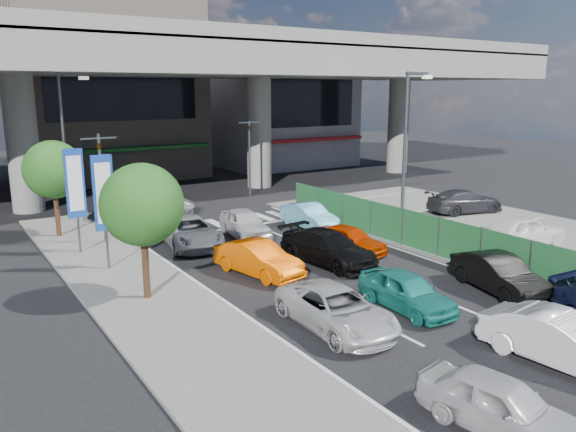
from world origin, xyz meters
TOP-DOWN VIEW (x-y plane):
  - ground at (0.00, 0.00)m, footprint 120.00×120.00m
  - parking_lot at (11.00, 2.00)m, footprint 12.00×28.00m
  - sidewalk_left at (-7.00, 4.00)m, footprint 4.00×30.00m
  - fence_run at (5.30, 1.00)m, footprint 0.16×22.00m
  - expressway at (0.00, 22.00)m, footprint 64.00×14.00m
  - building_center at (0.00, 32.97)m, footprint 14.00×10.90m
  - building_east at (16.00, 31.97)m, footprint 12.00×10.90m
  - traffic_light_left at (-6.20, 12.00)m, footprint 1.60×1.24m
  - traffic_light_right at (5.50, 19.00)m, footprint 1.60×1.24m
  - street_lamp_right at (7.17, 6.00)m, footprint 1.65×0.22m
  - street_lamp_left at (-6.33, 18.00)m, footprint 1.65×0.22m
  - signboard_near at (-7.20, 7.99)m, footprint 0.80×0.14m
  - signboard_far at (-7.60, 10.99)m, footprint 0.80×0.14m
  - tree_near at (-7.00, 4.00)m, footprint 2.80×2.80m
  - tree_far at (-7.80, 14.50)m, footprint 2.80×2.80m
  - van_white_back_left at (-3.27, -7.54)m, footprint 2.10×3.85m
  - hatch_white_back_mid at (0.64, -6.48)m, footprint 1.95×4.33m
  - sedan_white_mid_left at (-2.95, -1.43)m, footprint 2.22×4.59m
  - taxi_teal_mid at (-0.04, -1.48)m, footprint 1.66×3.81m
  - hatch_black_mid_right at (3.93, -2.10)m, footprint 2.34×4.28m
  - taxi_orange_left at (-2.39, 4.29)m, footprint 2.22×4.23m
  - sedan_black_mid at (0.80, 3.94)m, footprint 2.52×4.96m
  - taxi_orange_right at (2.57, 4.74)m, footprint 2.05×3.84m
  - wagon_silver_front_left at (-2.97, 9.68)m, footprint 2.84×5.11m
  - sedan_white_front_mid at (-0.01, 9.72)m, footprint 2.18×4.24m
  - kei_truck_front_right at (3.73, 9.50)m, footprint 1.44×3.92m
  - crossing_wagon_silver at (-2.58, 16.68)m, footprint 6.00×4.03m
  - parked_sedan_white at (9.88, 1.07)m, footprint 4.50×2.31m
  - parked_sedan_dgrey at (13.42, 7.33)m, footprint 4.93×2.82m
  - traffic_cone at (7.04, 3.81)m, footprint 0.44×0.44m

SIDE VIEW (x-z plane):
  - ground at x=0.00m, z-range 0.00..0.00m
  - parking_lot at x=11.00m, z-range 0.00..0.06m
  - sidewalk_left at x=-7.00m, z-range 0.00..0.12m
  - traffic_cone at x=7.04m, z-range 0.06..0.73m
  - van_white_back_left at x=-3.27m, z-range 0.00..1.24m
  - taxi_orange_right at x=2.57m, z-range 0.00..1.24m
  - sedan_white_mid_left at x=-2.95m, z-range 0.00..1.26m
  - taxi_teal_mid at x=-0.04m, z-range 0.00..1.28m
  - kei_truck_front_right at x=3.73m, z-range 0.00..1.28m
  - taxi_orange_left at x=-2.39m, z-range 0.00..1.33m
  - hatch_black_mid_right at x=3.93m, z-range 0.00..1.34m
  - wagon_silver_front_left at x=-2.97m, z-range 0.00..1.35m
  - hatch_white_back_mid at x=0.64m, z-range 0.00..1.38m
  - sedan_black_mid at x=0.80m, z-range 0.00..1.38m
  - sedan_white_front_mid at x=-0.01m, z-range 0.00..1.38m
  - parked_sedan_dgrey at x=13.42m, z-range 0.06..1.41m
  - crossing_wagon_silver at x=-2.58m, z-range 0.00..1.53m
  - parked_sedan_white at x=9.88m, z-range 0.06..1.52m
  - fence_run at x=5.30m, z-range 0.00..1.80m
  - signboard_near at x=-7.20m, z-range 0.71..5.41m
  - signboard_far at x=-7.60m, z-range 0.71..5.41m
  - tree_near at x=-7.00m, z-range 0.99..5.79m
  - tree_far at x=-7.80m, z-range 0.99..5.79m
  - traffic_light_left at x=-6.20m, z-range 1.34..6.54m
  - traffic_light_right at x=5.50m, z-range 1.34..6.54m
  - street_lamp_right at x=7.17m, z-range 0.77..8.77m
  - street_lamp_left at x=-6.33m, z-range 0.77..8.77m
  - building_east at x=16.00m, z-range -0.01..11.99m
  - building_center at x=0.00m, z-range -0.01..14.99m
  - expressway at x=0.00m, z-range 3.39..14.14m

